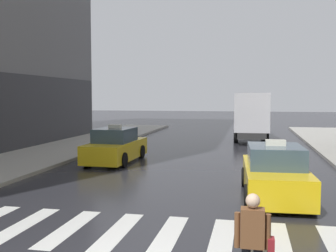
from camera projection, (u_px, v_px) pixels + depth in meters
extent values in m
cube|color=silver|center=(24.00, 225.00, 9.76)|extent=(0.50, 2.80, 0.01)
cube|color=silver|center=(69.00, 228.00, 9.51)|extent=(0.50, 2.80, 0.01)
cube|color=silver|center=(118.00, 232.00, 9.27)|extent=(0.50, 2.80, 0.01)
cube|color=silver|center=(168.00, 235.00, 9.03)|extent=(0.50, 2.80, 0.01)
cube|color=silver|center=(222.00, 239.00, 8.78)|extent=(0.50, 2.80, 0.01)
cube|color=silver|center=(278.00, 243.00, 8.54)|extent=(0.50, 2.80, 0.01)
cube|color=yellow|center=(274.00, 179.00, 12.45)|extent=(2.02, 4.58, 0.84)
cube|color=#384C5B|center=(275.00, 156.00, 12.29)|extent=(1.70, 2.18, 0.64)
cube|color=silver|center=(276.00, 143.00, 12.26)|extent=(0.61, 0.27, 0.18)
cylinder|color=black|center=(245.00, 177.00, 13.92)|extent=(0.25, 0.67, 0.66)
cylinder|color=black|center=(296.00, 179.00, 13.66)|extent=(0.25, 0.67, 0.66)
cylinder|color=black|center=(248.00, 196.00, 11.26)|extent=(0.25, 0.67, 0.66)
cylinder|color=black|center=(312.00, 198.00, 11.00)|extent=(0.25, 0.67, 0.66)
cube|color=#F2EAB2|center=(250.00, 165.00, 14.78)|extent=(0.20, 0.05, 0.14)
cube|color=#F2EAB2|center=(286.00, 166.00, 14.58)|extent=(0.20, 0.05, 0.14)
cube|color=yellow|center=(116.00, 150.00, 19.19)|extent=(1.92, 4.55, 0.84)
cube|color=#384C5B|center=(115.00, 135.00, 19.04)|extent=(1.66, 2.14, 0.64)
cube|color=silver|center=(115.00, 126.00, 19.01)|extent=(0.61, 0.26, 0.18)
cylinder|color=black|center=(110.00, 151.00, 20.72)|extent=(0.24, 0.67, 0.66)
cylinder|color=black|center=(141.00, 152.00, 20.32)|extent=(0.24, 0.67, 0.66)
cylinder|color=black|center=(87.00, 158.00, 18.09)|extent=(0.24, 0.67, 0.66)
cylinder|color=black|center=(123.00, 160.00, 17.70)|extent=(0.24, 0.67, 0.66)
cube|color=#F2EAB2|center=(120.00, 143.00, 21.54)|extent=(0.20, 0.05, 0.14)
cube|color=#F2EAB2|center=(142.00, 144.00, 21.25)|extent=(0.20, 0.05, 0.14)
cube|color=#2D2D2D|center=(251.00, 132.00, 28.16)|extent=(1.95, 6.64, 0.40)
cube|color=silver|center=(250.00, 112.00, 31.31)|extent=(2.14, 1.85, 2.10)
cube|color=#384C5B|center=(250.00, 107.00, 32.19)|extent=(1.89, 0.08, 0.95)
cube|color=silver|center=(251.00, 112.00, 27.18)|extent=(2.31, 4.85, 2.50)
cylinder|color=black|center=(237.00, 131.00, 31.40)|extent=(0.30, 0.91, 0.90)
cylinder|color=black|center=(263.00, 131.00, 31.04)|extent=(0.30, 0.91, 0.90)
cylinder|color=black|center=(236.00, 136.00, 26.95)|extent=(0.30, 0.91, 0.90)
cylinder|color=black|center=(266.00, 137.00, 26.59)|extent=(0.30, 0.91, 0.90)
cube|color=brown|center=(252.00, 228.00, 6.13)|extent=(0.36, 0.24, 0.60)
sphere|color=beige|center=(253.00, 201.00, 6.09)|extent=(0.22, 0.22, 0.22)
cylinder|color=brown|center=(237.00, 230.00, 6.18)|extent=(0.09, 0.09, 0.55)
cylinder|color=brown|center=(268.00, 232.00, 6.08)|extent=(0.09, 0.09, 0.55)
cube|color=maroon|center=(271.00, 247.00, 6.09)|extent=(0.10, 0.20, 0.28)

